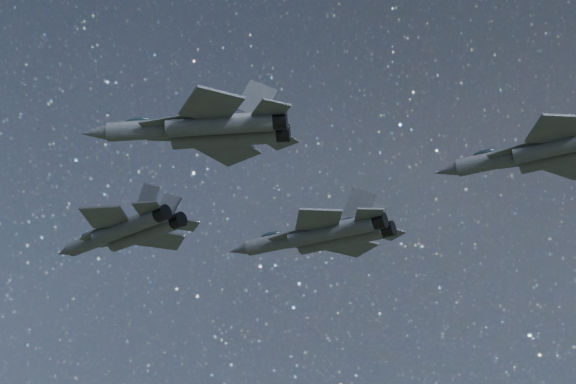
% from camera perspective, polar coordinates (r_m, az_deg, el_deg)
% --- Properties ---
extents(jet_lead, '(17.63, 11.81, 4.46)m').
position_cam_1_polar(jet_lead, '(85.58, -10.49, -2.50)').
color(jet_lead, '#353B43').
extents(jet_left, '(20.23, 14.10, 5.09)m').
position_cam_1_polar(jet_left, '(93.58, 2.26, -2.79)').
color(jet_left, '#353B43').
extents(jet_right, '(18.65, 12.73, 4.68)m').
position_cam_1_polar(jet_right, '(73.68, -5.39, 4.10)').
color(jet_right, '#353B43').
extents(jet_slot, '(18.20, 12.71, 4.58)m').
position_cam_1_polar(jet_slot, '(78.94, 16.61, 2.60)').
color(jet_slot, '#353B43').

